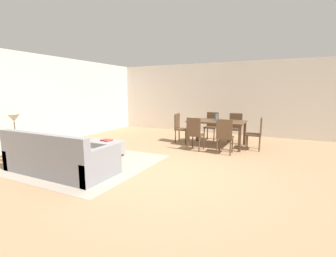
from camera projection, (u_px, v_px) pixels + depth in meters
ground_plane at (165, 172)px, 4.84m from camera, size 10.80×10.80×0.00m
wall_back at (224, 98)px, 9.07m from camera, size 9.00×0.12×2.70m
wall_left at (37, 101)px, 7.03m from camera, size 0.12×11.00×2.70m
area_rug at (85, 163)px, 5.46m from camera, size 3.00×2.80×0.01m
couch at (59, 159)px, 4.78m from camera, size 2.28×0.98×0.86m
ottoman_table at (103, 147)px, 6.02m from camera, size 1.00×0.55×0.39m
side_table at (16, 143)px, 5.42m from camera, size 0.40×0.40×0.60m
table_lamp at (14, 119)px, 5.34m from camera, size 0.26×0.26×0.53m
dining_table at (217, 124)px, 7.06m from camera, size 1.62×1.00×0.76m
dining_chair_near_left at (195, 132)px, 6.50m from camera, size 0.42×0.42×0.92m
dining_chair_near_right at (225, 135)px, 6.13m from camera, size 0.42×0.42×0.92m
dining_chair_far_left at (212, 124)px, 8.03m from camera, size 0.41×0.41×0.92m
dining_chair_far_right at (235, 126)px, 7.65m from camera, size 0.42×0.42×0.92m
dining_chair_head_east at (257, 132)px, 6.57m from camera, size 0.42×0.42×0.92m
dining_chair_head_west at (180, 126)px, 7.57m from camera, size 0.42×0.42×0.92m
vase_centerpiece at (216, 117)px, 7.08m from camera, size 0.08×0.08×0.20m
book_on_ottoman at (106, 140)px, 6.01m from camera, size 0.28×0.23×0.03m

